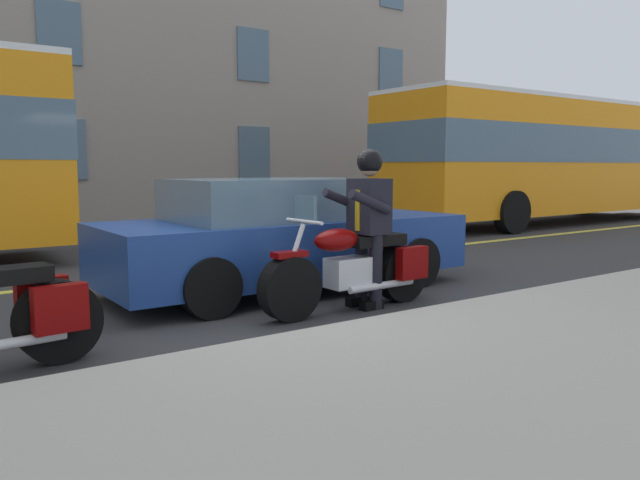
{
  "coord_description": "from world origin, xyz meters",
  "views": [
    {
      "loc": [
        3.61,
        6.35,
        1.55
      ],
      "look_at": [
        -0.25,
        0.88,
        0.75
      ],
      "focal_mm": 34.66,
      "sensor_mm": 36.0,
      "label": 1
    }
  ],
  "objects_px": {
    "bus_near": "(553,154)",
    "car_dark": "(283,235)",
    "motorcycle_main": "(355,268)",
    "rider_main": "(368,214)"
  },
  "relations": [
    {
      "from": "bus_near",
      "to": "car_dark",
      "type": "relative_size",
      "value": 2.4
    },
    {
      "from": "motorcycle_main",
      "to": "bus_near",
      "type": "distance_m",
      "value": 12.14
    },
    {
      "from": "car_dark",
      "to": "rider_main",
      "type": "bearing_deg",
      "value": 99.97
    },
    {
      "from": "rider_main",
      "to": "bus_near",
      "type": "relative_size",
      "value": 0.16
    },
    {
      "from": "bus_near",
      "to": "rider_main",
      "type": "bearing_deg",
      "value": 25.29
    },
    {
      "from": "motorcycle_main",
      "to": "rider_main",
      "type": "relative_size",
      "value": 1.27
    },
    {
      "from": "rider_main",
      "to": "car_dark",
      "type": "relative_size",
      "value": 0.38
    },
    {
      "from": "motorcycle_main",
      "to": "rider_main",
      "type": "distance_m",
      "value": 0.61
    },
    {
      "from": "motorcycle_main",
      "to": "car_dark",
      "type": "distance_m",
      "value": 1.41
    },
    {
      "from": "bus_near",
      "to": "car_dark",
      "type": "xyz_separation_m",
      "value": [
        10.98,
        3.7,
        -1.18
      ]
    }
  ]
}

